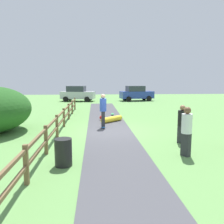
{
  "coord_description": "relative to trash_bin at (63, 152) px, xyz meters",
  "views": [
    {
      "loc": [
        -0.76,
        -12.52,
        2.8
      ],
      "look_at": [
        0.17,
        0.18,
        1.0
      ],
      "focal_mm": 37.59,
      "sensor_mm": 36.0,
      "label": 1
    }
  ],
  "objects": [
    {
      "name": "skater_riding",
      "position": [
        1.5,
        5.81,
        0.66
      ],
      "size": [
        0.38,
        0.8,
        1.94
      ],
      "color": "#265999",
      "rests_on": "asphalt_path"
    },
    {
      "name": "wooden_fence",
      "position": [
        -0.8,
        5.1,
        0.22
      ],
      "size": [
        0.12,
        18.12,
        1.1
      ],
      "color": "brown",
      "rests_on": "ground_plane"
    },
    {
      "name": "ground_plane",
      "position": [
        1.8,
        5.1,
        -0.45
      ],
      "size": [
        60.0,
        60.0,
        0.0
      ],
      "primitive_type": "plane",
      "color": "#60934C"
    },
    {
      "name": "asphalt_path",
      "position": [
        1.8,
        5.1,
        -0.44
      ],
      "size": [
        2.4,
        28.0,
        0.02
      ],
      "primitive_type": "cube",
      "color": "#47474C",
      "rests_on": "ground_plane"
    },
    {
      "name": "skater_fallen",
      "position": [
        2.07,
        7.66,
        -0.25
      ],
      "size": [
        1.53,
        1.54,
        0.36
      ],
      "color": "yellow",
      "rests_on": "asphalt_path"
    },
    {
      "name": "bystander_black",
      "position": [
        4.82,
        2.37,
        0.48
      ],
      "size": [
        0.54,
        0.54,
        1.69
      ],
      "color": "#2D2D33",
      "rests_on": "ground_plane"
    },
    {
      "name": "trash_bin",
      "position": [
        0.0,
        0.0,
        0.0
      ],
      "size": [
        0.56,
        0.56,
        0.9
      ],
      "primitive_type": "cylinder",
      "color": "black",
      "rests_on": "ground_plane"
    },
    {
      "name": "parked_car_silver",
      "position": [
        -1.15,
        22.51,
        0.51
      ],
      "size": [
        4.44,
        2.59,
        1.92
      ],
      "color": "#B7B7BC",
      "rests_on": "ground_plane"
    },
    {
      "name": "bystander_white",
      "position": [
        4.34,
        0.66,
        0.56
      ],
      "size": [
        0.52,
        0.52,
        1.81
      ],
      "color": "#2D2D33",
      "rests_on": "ground_plane"
    },
    {
      "name": "parked_car_blue",
      "position": [
        6.38,
        22.5,
        0.51
      ],
      "size": [
        4.42,
        2.52,
        1.92
      ],
      "color": "#283D99",
      "rests_on": "ground_plane"
    },
    {
      "name": "skateboard_loose",
      "position": [
        2.4,
        10.6,
        -0.36
      ],
      "size": [
        0.26,
        0.81,
        0.08
      ],
      "color": "#338C4C",
      "rests_on": "asphalt_path"
    }
  ]
}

